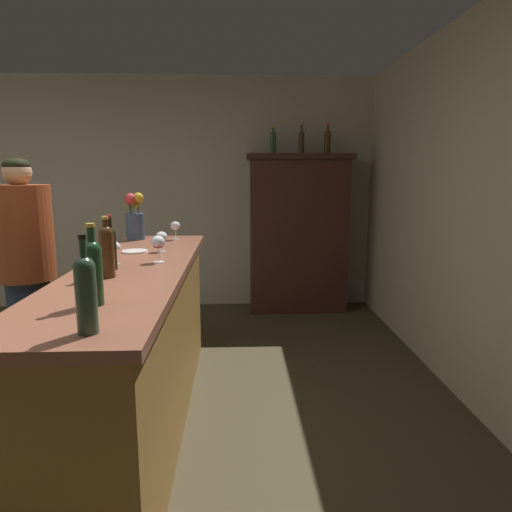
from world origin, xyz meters
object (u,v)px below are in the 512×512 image
(wine_bottle_malbec, at_px, (110,246))
(patron_in_grey, at_px, (26,271))
(wine_bottle_merlot, at_px, (107,249))
(wine_bottle_chardonnay, at_px, (86,291))
(display_cabinet, at_px, (298,231))
(wine_glass_spare, at_px, (114,247))
(wine_glass_front, at_px, (158,243))
(wine_glass_rear, at_px, (175,226))
(wine_bottle_pinot, at_px, (93,269))
(flower_arrangement, at_px, (134,216))
(wine_glass_mid, at_px, (162,237))
(display_bottle_left, at_px, (273,141))
(display_bottle_center, at_px, (327,141))
(cheese_plate, at_px, (135,251))
(display_bottle_midleft, at_px, (301,141))
(bar_counter, at_px, (137,347))

(wine_bottle_malbec, height_order, patron_in_grey, patron_in_grey)
(wine_bottle_merlot, distance_m, wine_bottle_chardonnay, 0.86)
(display_cabinet, xyz_separation_m, wine_bottle_chardonnay, (-1.18, -3.53, 0.25))
(wine_glass_spare, bearing_deg, wine_bottle_merlot, -80.50)
(wine_glass_front, height_order, wine_glass_rear, wine_glass_front)
(wine_bottle_pinot, distance_m, flower_arrangement, 1.90)
(wine_bottle_pinot, bearing_deg, wine_glass_mid, 87.02)
(flower_arrangement, distance_m, display_bottle_left, 1.91)
(display_cabinet, relative_size, wine_bottle_pinot, 5.16)
(flower_arrangement, bearing_deg, patron_in_grey, -133.14)
(display_bottle_center, bearing_deg, wine_glass_spare, -126.17)
(wine_glass_spare, xyz_separation_m, display_bottle_center, (1.71, 2.34, 0.78))
(display_bottle_left, bearing_deg, display_cabinet, -0.00)
(wine_bottle_pinot, bearing_deg, flower_arrangement, 97.45)
(wine_bottle_pinot, distance_m, wine_glass_rear, 1.87)
(wine_bottle_merlot, bearing_deg, wine_glass_front, 64.07)
(display_cabinet, bearing_deg, display_bottle_center, -0.00)
(display_cabinet, height_order, flower_arrangement, display_cabinet)
(cheese_plate, xyz_separation_m, display_bottle_left, (1.09, 1.92, 0.86))
(wine_bottle_malbec, relative_size, cheese_plate, 1.75)
(wine_bottle_malbec, bearing_deg, cheese_plate, 89.34)
(wine_glass_front, xyz_separation_m, wine_glass_spare, (-0.25, -0.05, -0.02))
(wine_bottle_merlot, xyz_separation_m, wine_glass_spare, (-0.06, 0.35, -0.05))
(wine_glass_spare, height_order, flower_arrangement, flower_arrangement)
(patron_in_grey, bearing_deg, cheese_plate, 44.15)
(wine_bottle_merlot, xyz_separation_m, wine_bottle_malbec, (-0.04, 0.20, -0.02))
(wine_bottle_chardonnay, relative_size, wine_glass_mid, 2.43)
(display_bottle_center, bearing_deg, patron_in_grey, -141.11)
(wine_glass_rear, relative_size, display_bottle_midleft, 0.47)
(wine_glass_front, height_order, wine_glass_mid, wine_glass_front)
(wine_bottle_malbec, bearing_deg, display_bottle_left, 66.12)
(wine_glass_front, relative_size, display_bottle_center, 0.52)
(wine_bottle_malbec, xyz_separation_m, cheese_plate, (0.01, 0.56, -0.13))
(display_cabinet, height_order, wine_glass_front, display_cabinet)
(wine_bottle_chardonnay, xyz_separation_m, flower_arrangement, (-0.33, 2.23, 0.05))
(wine_bottle_malbec, relative_size, wine_bottle_chardonnay, 0.91)
(wine_glass_spare, xyz_separation_m, flower_arrangement, (-0.10, 1.03, 0.09))
(wine_glass_rear, bearing_deg, display_bottle_midleft, 47.92)
(display_bottle_center, bearing_deg, cheese_plate, -131.17)
(display_cabinet, bearing_deg, wine_bottle_malbec, -119.23)
(wine_glass_spare, bearing_deg, flower_arrangement, 95.68)
(wine_glass_mid, height_order, wine_glass_rear, wine_glass_rear)
(flower_arrangement, bearing_deg, display_bottle_center, 35.76)
(bar_counter, xyz_separation_m, display_cabinet, (1.29, 2.39, 0.40))
(wine_glass_mid, bearing_deg, bar_counter, -100.49)
(bar_counter, height_order, display_bottle_left, display_bottle_left)
(cheese_plate, bearing_deg, wine_bottle_chardonnay, -83.01)
(cheese_plate, height_order, display_bottle_midleft, display_bottle_midleft)
(wine_glass_mid, height_order, flower_arrangement, flower_arrangement)
(wine_bottle_chardonnay, bearing_deg, wine_glass_mid, 90.49)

